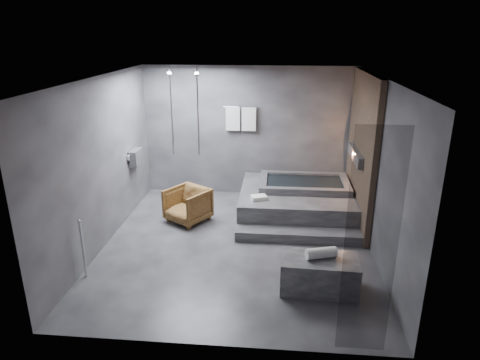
# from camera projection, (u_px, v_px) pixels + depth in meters

# --- Properties ---
(room) EXTENTS (5.00, 5.04, 2.82)m
(room) POSITION_uv_depth(u_px,v_px,m) (262.00, 144.00, 6.97)
(room) COLOR #29292B
(room) RESTS_ON ground
(tub_deck) EXTENTS (2.20, 2.00, 0.50)m
(tub_deck) POSITION_uv_depth(u_px,v_px,m) (296.00, 201.00, 8.54)
(tub_deck) COLOR #2E2E30
(tub_deck) RESTS_ON ground
(tub_step) EXTENTS (2.20, 0.36, 0.18)m
(tub_step) POSITION_uv_depth(u_px,v_px,m) (298.00, 235.00, 7.49)
(tub_step) COLOR #2E2E30
(tub_step) RESTS_ON ground
(concrete_bench) EXTENTS (1.10, 0.64, 0.48)m
(concrete_bench) POSITION_uv_depth(u_px,v_px,m) (319.00, 274.00, 6.03)
(concrete_bench) COLOR #37373A
(concrete_bench) RESTS_ON ground
(driftwood_chair) EXTENTS (0.98, 0.99, 0.66)m
(driftwood_chair) POSITION_uv_depth(u_px,v_px,m) (188.00, 205.00, 8.17)
(driftwood_chair) COLOR #3F270F
(driftwood_chair) RESTS_ON ground
(rolled_towel) EXTENTS (0.45, 0.27, 0.15)m
(rolled_towel) POSITION_uv_depth(u_px,v_px,m) (321.00, 253.00, 5.94)
(rolled_towel) COLOR white
(rolled_towel) RESTS_ON concrete_bench
(deck_towel) EXTENTS (0.33, 0.28, 0.07)m
(deck_towel) POSITION_uv_depth(u_px,v_px,m) (259.00, 198.00, 7.96)
(deck_towel) COLOR silver
(deck_towel) RESTS_ON tub_deck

